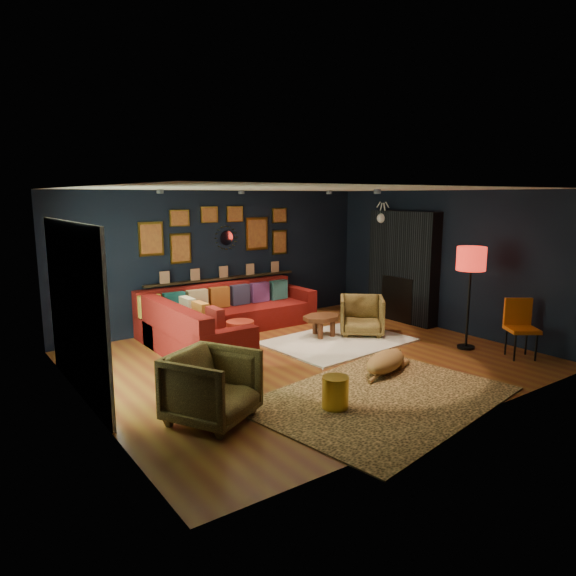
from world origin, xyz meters
TOP-DOWN VIEW (x-y plane):
  - floor at (0.00, 0.00)m, footprint 6.50×6.50m
  - room_walls at (0.00, 0.00)m, footprint 6.50×6.50m
  - sectional at (-0.61, 1.81)m, footprint 3.41×2.69m
  - ledge at (0.00, 2.68)m, footprint 3.20×0.12m
  - gallery_wall at (-0.01, 2.72)m, footprint 3.15×0.04m
  - sunburst_mirror at (0.10, 2.72)m, footprint 0.47×0.16m
  - fireplace at (3.09, 0.90)m, footprint 0.31×1.60m
  - deer_head at (3.14, 1.40)m, footprint 0.50×0.28m
  - sliding_door at (-3.22, 0.60)m, footprint 0.06×2.80m
  - ceiling_spots at (-0.00, 0.80)m, footprint 3.30×2.50m
  - shag_rug at (1.00, 0.42)m, footprint 2.47×1.88m
  - leopard_rug at (-0.20, -1.79)m, footprint 3.49×2.75m
  - coffee_table at (0.96, 0.82)m, footprint 0.78×0.60m
  - pouf at (-0.33, 1.50)m, footprint 0.49×0.49m
  - armchair_left at (-2.22, -1.13)m, footprint 1.14×1.11m
  - armchair_right at (1.66, 0.55)m, footprint 1.04×1.04m
  - gold_stool at (-0.88, -1.68)m, footprint 0.32×0.32m
  - orange_chair at (2.80, -1.81)m, footprint 0.60×0.60m
  - floor_lamp at (2.50, -1.07)m, footprint 0.47×0.47m
  - dog at (0.54, -1.13)m, footprint 1.40×1.01m

SIDE VIEW (x-z plane):
  - floor at x=0.00m, z-range 0.00..0.00m
  - leopard_rug at x=-0.20m, z-range 0.00..0.02m
  - shag_rug at x=1.00m, z-range 0.00..0.03m
  - pouf at x=-0.33m, z-range 0.03..0.35m
  - gold_stool at x=-0.88m, z-range 0.00..0.40m
  - dog at x=0.54m, z-range 0.02..0.42m
  - sectional at x=-0.61m, z-range -0.11..0.75m
  - coffee_table at x=0.96m, z-range 0.14..0.52m
  - armchair_right at x=1.66m, z-range 0.00..0.79m
  - armchair_left at x=-2.22m, z-range 0.00..0.88m
  - orange_chair at x=2.80m, z-range 0.08..1.00m
  - ledge at x=0.00m, z-range 0.90..0.94m
  - fireplace at x=3.09m, z-range -0.08..2.12m
  - sliding_door at x=-3.22m, z-range 0.00..2.20m
  - floor_lamp at x=2.50m, z-range 0.58..2.28m
  - room_walls at x=0.00m, z-range -1.66..4.84m
  - sunburst_mirror at x=0.10m, z-range 1.46..1.93m
  - gallery_wall at x=-0.01m, z-range 1.30..2.32m
  - deer_head at x=3.14m, z-range 1.83..2.28m
  - ceiling_spots at x=0.00m, z-range 2.53..2.59m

